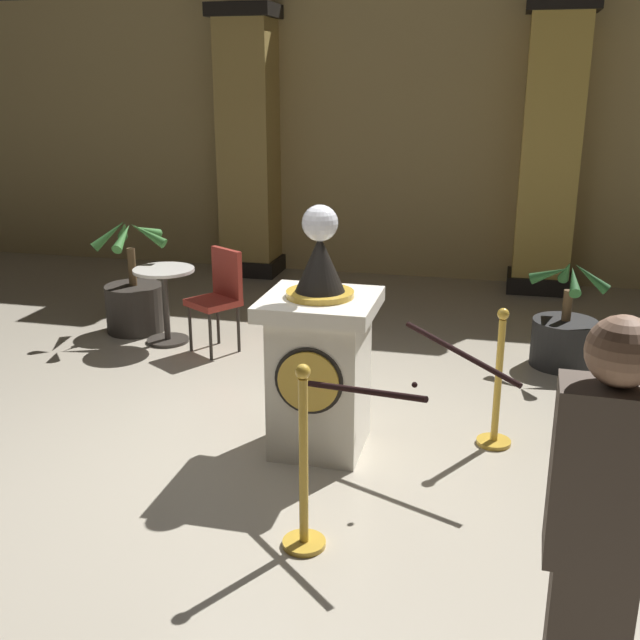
# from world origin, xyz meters

# --- Properties ---
(ground_plane) EXTENTS (12.25, 12.25, 0.00)m
(ground_plane) POSITION_xyz_m (0.00, 0.00, 0.00)
(ground_plane) COLOR #B2A893
(back_wall) EXTENTS (12.25, 0.16, 3.46)m
(back_wall) POSITION_xyz_m (0.00, 5.21, 1.73)
(back_wall) COLOR tan
(back_wall) RESTS_ON ground_plane
(pedestal_clock) EXTENTS (0.75, 0.75, 1.69)m
(pedestal_clock) POSITION_xyz_m (0.24, 0.13, 0.67)
(pedestal_clock) COLOR silver
(pedestal_clock) RESTS_ON ground_plane
(stanchion_near) EXTENTS (0.24, 0.24, 1.07)m
(stanchion_near) POSITION_xyz_m (0.44, -1.03, 0.38)
(stanchion_near) COLOR gold
(stanchion_near) RESTS_ON ground_plane
(stanchion_far) EXTENTS (0.24, 0.24, 1.00)m
(stanchion_far) POSITION_xyz_m (1.42, 0.47, 0.35)
(stanchion_far) COLOR gold
(stanchion_far) RESTS_ON ground_plane
(velvet_rope) EXTENTS (1.27, 1.27, 0.22)m
(velvet_rope) POSITION_xyz_m (0.93, -0.28, 0.79)
(velvet_rope) COLOR black
(column_left) EXTENTS (0.80, 0.80, 3.32)m
(column_left) POSITION_xyz_m (-1.84, 4.87, 1.65)
(column_left) COLOR black
(column_left) RESTS_ON ground_plane
(column_right) EXTENTS (0.78, 0.78, 3.32)m
(column_right) POSITION_xyz_m (1.84, 4.87, 1.65)
(column_right) COLOR black
(column_right) RESTS_ON ground_plane
(potted_palm_left) EXTENTS (0.72, 0.76, 1.18)m
(potted_palm_left) POSITION_xyz_m (-2.19, 2.20, 0.33)
(potted_palm_left) COLOR #2D2823
(potted_palm_left) RESTS_ON ground_plane
(potted_palm_right) EXTENTS (0.69, 0.68, 0.98)m
(potted_palm_right) POSITION_xyz_m (1.97, 2.20, 0.27)
(potted_palm_right) COLOR black
(potted_palm_right) RESTS_ON ground_plane
(bystander_guest) EXTENTS (0.37, 0.23, 1.74)m
(bystander_guest) POSITION_xyz_m (1.77, -2.10, 0.93)
(bystander_guest) COLOR brown
(bystander_guest) RESTS_ON ground_plane
(cafe_table) EXTENTS (0.58, 0.58, 0.74)m
(cafe_table) POSITION_xyz_m (-1.73, 1.95, 0.47)
(cafe_table) COLOR #332D28
(cafe_table) RESTS_ON ground_plane
(cafe_chair_red) EXTENTS (0.55, 0.55, 0.96)m
(cafe_chair_red) POSITION_xyz_m (-1.14, 1.86, 0.57)
(cafe_chair_red) COLOR black
(cafe_chair_red) RESTS_ON ground_plane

